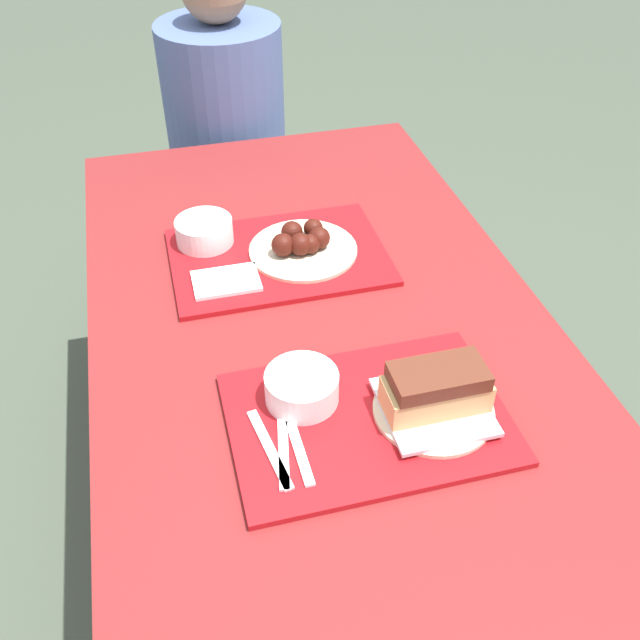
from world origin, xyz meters
name	(u,v)px	position (x,y,z in m)	size (l,w,h in m)	color
ground_plane	(325,547)	(0.00, 0.00, 0.00)	(12.00, 12.00, 0.00)	#424C3D
picnic_table	(326,366)	(0.00, 0.00, 0.64)	(0.88, 1.66, 0.73)	maroon
picnic_bench_far	(244,211)	(0.00, 1.05, 0.37)	(0.83, 0.28, 0.44)	maroon
tray_near	(368,418)	(0.01, -0.23, 0.74)	(0.46, 0.32, 0.01)	#B21419
tray_far	(279,257)	(-0.04, 0.26, 0.74)	(0.46, 0.32, 0.01)	#B21419
bowl_coleslaw_near	(302,386)	(-0.09, -0.17, 0.78)	(0.12, 0.12, 0.05)	white
brisket_sandwich_plate	(435,395)	(0.12, -0.25, 0.78)	(0.20, 0.20, 0.10)	beige
plastic_fork_near	(283,446)	(-0.14, -0.26, 0.75)	(0.05, 0.17, 0.00)	white
plastic_knife_near	(297,443)	(-0.12, -0.26, 0.75)	(0.02, 0.17, 0.00)	white
plastic_spoon_near	(270,449)	(-0.16, -0.26, 0.75)	(0.04, 0.17, 0.00)	white
bowl_coleslaw_far	(204,230)	(-0.18, 0.34, 0.78)	(0.12, 0.12, 0.05)	white
wings_plate_far	(302,244)	(0.02, 0.25, 0.77)	(0.23, 0.23, 0.06)	beige
napkin_far	(226,281)	(-0.16, 0.19, 0.75)	(0.13, 0.09, 0.01)	white
person_seated_across	(224,106)	(-0.03, 1.05, 0.74)	(0.35, 0.35, 0.72)	#4C6093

